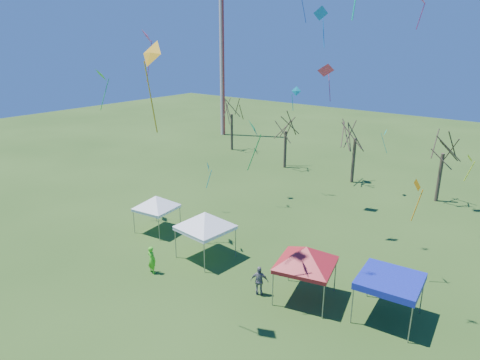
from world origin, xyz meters
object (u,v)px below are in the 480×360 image
object	(u,v)px
tent_white_west	(156,198)
radio_mast	(222,51)
tree_1	(286,118)
tree_2	(357,122)
person_grey	(259,281)
tree_0	(232,101)
person_green	(152,260)
tent_white_mid	(205,215)
tree_3	(446,136)
tent_blue	(390,281)
tent_red	(307,250)

from	to	relation	value
tent_white_west	radio_mast	bearing A→B (deg)	121.94
tree_1	tree_2	size ratio (longest dim) A/B	0.92
person_grey	tree_0	bearing A→B (deg)	-75.98
tree_0	person_grey	distance (m)	34.86
tent_white_west	person_grey	world-z (taller)	tent_white_west
tree_2	tree_1	bearing A→B (deg)	178.15
tree_1	person_grey	world-z (taller)	tree_1
person_green	tree_2	bearing A→B (deg)	-90.10
tree_0	tree_1	world-z (taller)	tree_0
tree_0	tent_white_mid	distance (m)	30.05
tree_2	tree_3	xyz separation A→B (m)	(8.40, -0.33, -0.21)
radio_mast	tent_white_mid	distance (m)	40.56
tent_white_west	person_grey	bearing A→B (deg)	-11.40
tent_white_west	tent_blue	size ratio (longest dim) A/B	1.11
tree_0	tree_3	xyz separation A→B (m)	(26.88, -3.34, -0.41)
tree_3	person_grey	xyz separation A→B (m)	(-4.01, -22.37, -5.18)
tent_white_mid	person_grey	bearing A→B (deg)	-14.61
radio_mast	tent_white_west	xyz separation A→B (m)	(18.73, -30.05, -9.82)
tree_0	person_grey	xyz separation A→B (m)	(22.87, -25.71, -5.59)
tree_2	tree_0	bearing A→B (deg)	170.76
person_grey	tent_red	bearing A→B (deg)	-178.10
tent_red	person_green	xyz separation A→B (m)	(-9.03, -3.47, -2.14)
tree_1	tent_white_west	distance (m)	20.98
tent_red	person_green	world-z (taller)	tent_red
tent_blue	tree_3	bearing A→B (deg)	97.41
tree_2	tent_red	size ratio (longest dim) A/B	1.96
tent_blue	tent_white_west	bearing A→B (deg)	-179.73
tent_white_mid	tent_white_west	bearing A→B (deg)	171.71
tree_0	tree_1	distance (m)	10.47
tree_2	tent_white_west	bearing A→B (deg)	-108.67
radio_mast	person_green	bearing A→B (deg)	-56.04
tree_2	tent_white_mid	bearing A→B (deg)	-92.95
tree_3	tent_white_west	size ratio (longest dim) A/B	2.12
tree_0	person_green	world-z (taller)	tree_0
radio_mast	person_grey	bearing A→B (deg)	-47.11
radio_mast	tree_2	xyz separation A→B (m)	(25.63, -9.62, -6.21)
tree_1	tree_2	distance (m)	8.42
tent_red	person_grey	xyz separation A→B (m)	(-2.25, -1.27, -2.16)
tent_blue	tree_1	bearing A→B (deg)	133.27
radio_mast	tent_red	size ratio (longest dim) A/B	6.00
tree_3	tree_0	bearing A→B (deg)	172.92
tent_white_mid	tent_blue	size ratio (longest dim) A/B	1.29
radio_mast	tree_0	bearing A→B (deg)	-42.77
tree_2	tent_blue	size ratio (longest dim) A/B	2.44
tree_2	tent_white_west	world-z (taller)	tree_2
tree_2	person_green	size ratio (longest dim) A/B	4.47
tent_white_west	tent_blue	world-z (taller)	tent_white_west
tent_white_mid	tree_3	bearing A→B (deg)	65.60
tree_2	tent_red	xyz separation A→B (m)	(6.64, -21.43, -3.24)
tree_2	tree_3	distance (m)	8.41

